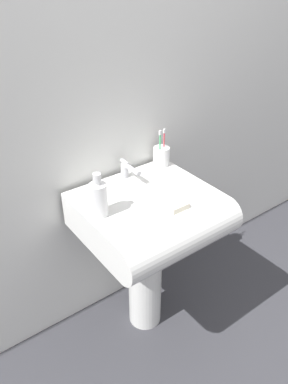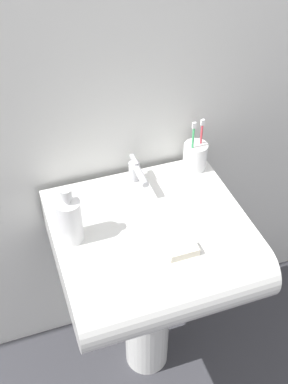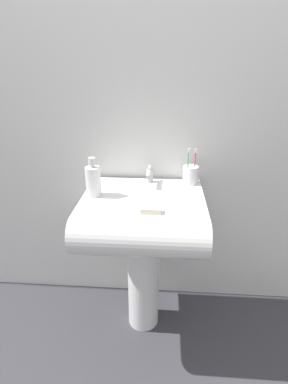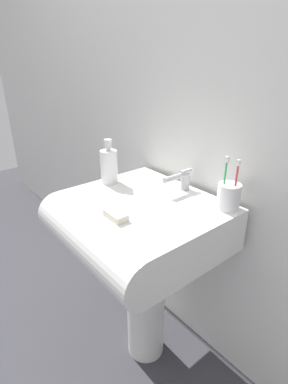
% 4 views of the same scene
% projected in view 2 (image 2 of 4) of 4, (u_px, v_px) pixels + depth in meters
% --- Properties ---
extents(ground_plane, '(6.00, 6.00, 0.00)m').
position_uv_depth(ground_plane, '(147.00, 356.00, 1.95)').
color(ground_plane, '#38383D').
rests_on(ground_plane, ground).
extents(wall_back, '(5.00, 0.05, 2.40)m').
position_uv_depth(wall_back, '(116.00, 48.00, 1.36)').
color(wall_back, silver).
rests_on(wall_back, ground).
extents(sink_pedestal, '(0.17, 0.17, 0.62)m').
position_uv_depth(sink_pedestal, '(147.00, 311.00, 1.75)').
color(sink_pedestal, white).
rests_on(sink_pedestal, ground).
extents(sink_basin, '(0.57, 0.54, 0.16)m').
position_uv_depth(sink_basin, '(154.00, 250.00, 1.45)').
color(sink_basin, white).
rests_on(sink_basin, sink_pedestal).
extents(faucet, '(0.04, 0.14, 0.08)m').
position_uv_depth(faucet, '(136.00, 172.00, 1.53)').
color(faucet, '#B7B7BC').
rests_on(faucet, sink_basin).
extents(toothbrush_cup, '(0.08, 0.08, 0.19)m').
position_uv_depth(toothbrush_cup, '(195.00, 156.00, 1.59)').
color(toothbrush_cup, white).
rests_on(toothbrush_cup, sink_basin).
extents(soap_bottle, '(0.07, 0.07, 0.19)m').
position_uv_depth(soap_bottle, '(70.00, 220.00, 1.33)').
color(soap_bottle, white).
rests_on(soap_bottle, sink_basin).
extents(bar_soap, '(0.09, 0.05, 0.02)m').
position_uv_depth(bar_soap, '(182.00, 251.00, 1.32)').
color(bar_soap, silver).
rests_on(bar_soap, sink_basin).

